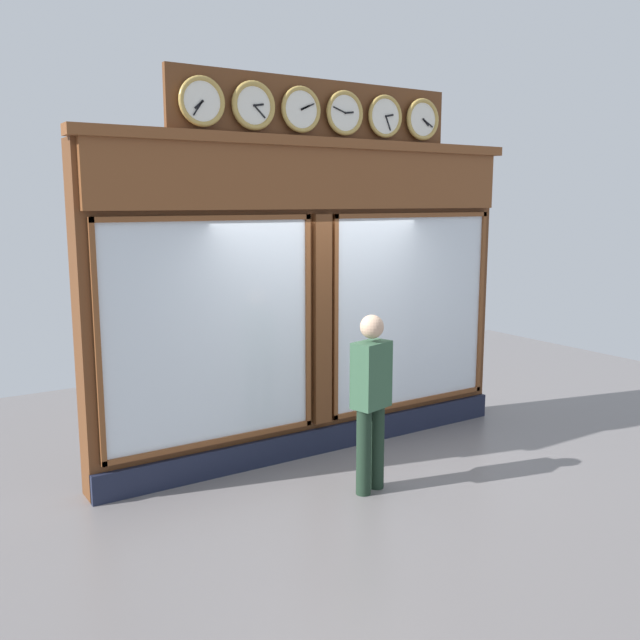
% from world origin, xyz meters
% --- Properties ---
extents(ground_plane, '(14.00, 14.00, 0.00)m').
position_xyz_m(ground_plane, '(0.00, 2.80, 0.00)').
color(ground_plane, slate).
extents(shop_facade, '(5.04, 0.42, 3.92)m').
position_xyz_m(shop_facade, '(0.00, -0.12, 1.74)').
color(shop_facade, '#5B3319').
rests_on(shop_facade, ground_plane).
extents(pedestrian, '(0.40, 0.31, 1.69)m').
position_xyz_m(pedestrian, '(0.17, 1.12, 0.93)').
color(pedestrian, '#1C2F21').
rests_on(pedestrian, ground_plane).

